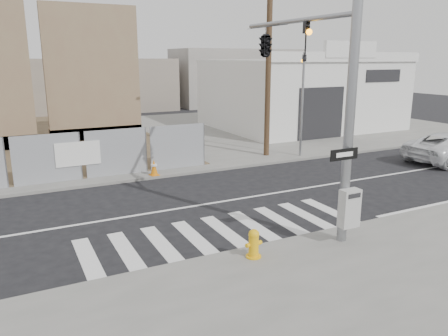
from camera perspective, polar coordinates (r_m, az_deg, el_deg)
name	(u,v)px	position (r m, az deg, el deg)	size (l,w,h in m)	color
ground	(192,206)	(15.38, -4.17, -5.03)	(100.00, 100.00, 0.00)	black
sidewalk_far	(106,140)	(28.43, -15.14, 3.57)	(50.00, 20.00, 0.12)	slate
signal_pole	(290,67)	(13.94, 8.61, 12.91)	(0.96, 5.87, 7.00)	gray
far_signal_pole	(303,90)	(22.60, 10.25, 9.97)	(0.16, 0.20, 5.60)	gray
concrete_wall_right	(94,86)	(28.03, -16.63, 10.17)	(5.50, 1.30, 8.00)	#7A6049
auto_shop	(300,93)	(32.93, 9.85, 9.59)	(12.00, 10.20, 5.95)	silver
utility_pole_right	(269,55)	(22.44, 5.85, 14.49)	(1.60, 0.28, 10.00)	#4B3623
fire_hydrant	(254,243)	(11.24, 3.90, -9.80)	(0.49, 0.49, 0.75)	#F0AF0D
traffic_cone_d	(154,167)	(19.06, -9.13, 0.07)	(0.42, 0.42, 0.71)	orange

